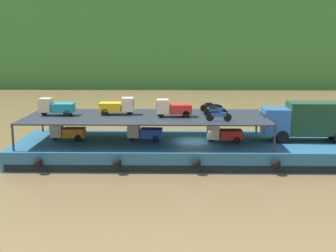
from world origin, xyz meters
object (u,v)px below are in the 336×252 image
(mini_truck_upper_stern, at_px, (56,107))
(mini_truck_lower_stern, at_px, (67,132))
(covered_lorry, at_px, (309,120))
(motorcycle_upper_port, at_px, (218,115))
(motorcycle_upper_centre, at_px, (215,111))
(mini_truck_lower_mid, at_px, (224,133))
(motorcycle_upper_stbd, at_px, (211,107))
(cargo_barge, at_px, (194,150))
(mini_truck_upper_fore, at_px, (173,108))
(mini_truck_lower_aft, at_px, (144,132))
(mini_truck_upper_mid, at_px, (117,106))

(mini_truck_upper_stern, bearing_deg, mini_truck_lower_stern, -4.22)
(covered_lorry, relative_size, mini_truck_lower_stern, 2.86)
(motorcycle_upper_port, height_order, motorcycle_upper_centre, same)
(mini_truck_lower_mid, xyz_separation_m, motorcycle_upper_stbd, (-0.79, 2.64, 1.74))
(covered_lorry, bearing_deg, mini_truck_lower_mid, -174.68)
(mini_truck_lower_stern, bearing_deg, cargo_barge, -0.78)
(mini_truck_upper_fore, bearing_deg, mini_truck_lower_aft, 170.03)
(cargo_barge, bearing_deg, mini_truck_upper_stern, 178.96)
(mini_truck_upper_stern, xyz_separation_m, motorcycle_upper_port, (12.69, -2.40, -0.26))
(cargo_barge, relative_size, mini_truck_upper_stern, 10.21)
(mini_truck_lower_aft, xyz_separation_m, mini_truck_upper_mid, (-2.20, 0.60, 2.00))
(cargo_barge, bearing_deg, covered_lorry, 1.61)
(mini_truck_lower_mid, bearing_deg, mini_truck_upper_mid, 172.90)
(mini_truck_lower_mid, height_order, mini_truck_upper_mid, mini_truck_upper_mid)
(mini_truck_upper_stern, xyz_separation_m, motorcycle_upper_stbd, (12.51, 2.07, -0.26))
(mini_truck_upper_mid, height_order, mini_truck_upper_fore, same)
(mini_truck_upper_mid, distance_m, motorcycle_upper_stbd, 7.86)
(mini_truck_lower_aft, bearing_deg, motorcycle_upper_stbd, 21.64)
(cargo_barge, bearing_deg, mini_truck_lower_mid, -9.13)
(covered_lorry, bearing_deg, mini_truck_lower_stern, -179.65)
(covered_lorry, height_order, motorcycle_upper_centre, covered_lorry)
(motorcycle_upper_port, bearing_deg, motorcycle_upper_centre, 90.78)
(mini_truck_upper_fore, bearing_deg, covered_lorry, 3.09)
(mini_truck_lower_aft, distance_m, mini_truck_lower_mid, 6.31)
(covered_lorry, bearing_deg, motorcycle_upper_stbd, 165.13)
(cargo_barge, height_order, motorcycle_upper_port, motorcycle_upper_port)
(mini_truck_lower_mid, height_order, mini_truck_upper_stern, mini_truck_upper_stern)
(mini_truck_lower_mid, relative_size, motorcycle_upper_stbd, 1.45)
(motorcycle_upper_centre, bearing_deg, motorcycle_upper_stbd, 93.66)
(covered_lorry, height_order, mini_truck_upper_stern, mini_truck_upper_stern)
(mini_truck_upper_fore, height_order, motorcycle_upper_port, mini_truck_upper_fore)
(cargo_barge, distance_m, mini_truck_upper_fore, 3.83)
(mini_truck_lower_aft, xyz_separation_m, mini_truck_lower_mid, (6.29, -0.46, 0.00))
(cargo_barge, xyz_separation_m, mini_truck_lower_mid, (2.33, -0.37, 1.44))
(mini_truck_lower_aft, height_order, motorcycle_upper_centre, motorcycle_upper_centre)
(covered_lorry, distance_m, mini_truck_upper_stern, 20.10)
(mini_truck_lower_stern, height_order, mini_truck_upper_fore, mini_truck_upper_fore)
(covered_lorry, distance_m, motorcycle_upper_centre, 7.46)
(mini_truck_lower_stern, height_order, motorcycle_upper_stbd, motorcycle_upper_stbd)
(mini_truck_upper_stern, height_order, mini_truck_upper_mid, same)
(covered_lorry, relative_size, mini_truck_lower_aft, 2.82)
(mini_truck_upper_fore, bearing_deg, cargo_barge, 11.12)
(mini_truck_lower_aft, bearing_deg, mini_truck_upper_stern, 179.05)
(covered_lorry, xyz_separation_m, motorcycle_upper_port, (-7.39, -2.46, 0.74))
(motorcycle_upper_centre, bearing_deg, covered_lorry, 1.78)
(mini_truck_lower_stern, bearing_deg, motorcycle_upper_stbd, 10.29)
(mini_truck_lower_aft, xyz_separation_m, mini_truck_upper_stern, (-7.02, 0.12, 2.00))
(mini_truck_lower_mid, bearing_deg, covered_lorry, 5.32)
(mini_truck_upper_stern, xyz_separation_m, motorcycle_upper_centre, (12.66, -0.17, -0.26))
(cargo_barge, relative_size, mini_truck_lower_aft, 10.09)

